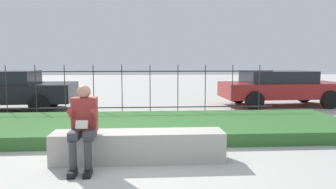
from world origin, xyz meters
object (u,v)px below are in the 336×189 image
object	(u,v)px
stone_bench	(139,148)
car_parked_right	(280,87)
car_parked_left	(0,89)
person_seated_reader	(84,123)

from	to	relation	value
stone_bench	car_parked_right	size ratio (longest dim) A/B	0.65
car_parked_left	car_parked_right	bearing A→B (deg)	1.24
stone_bench	person_seated_reader	distance (m)	1.02
person_seated_reader	car_parked_left	distance (m)	7.13
car_parked_right	car_parked_left	xyz separation A→B (m)	(-9.67, -0.48, 0.02)
stone_bench	person_seated_reader	size ratio (longest dim) A/B	2.18
person_seated_reader	car_parked_left	xyz separation A→B (m)	(-3.83, 6.01, -0.01)
car_parked_right	stone_bench	bearing A→B (deg)	-131.06
person_seated_reader	car_parked_left	size ratio (longest dim) A/B	0.27
stone_bench	car_parked_left	distance (m)	7.38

